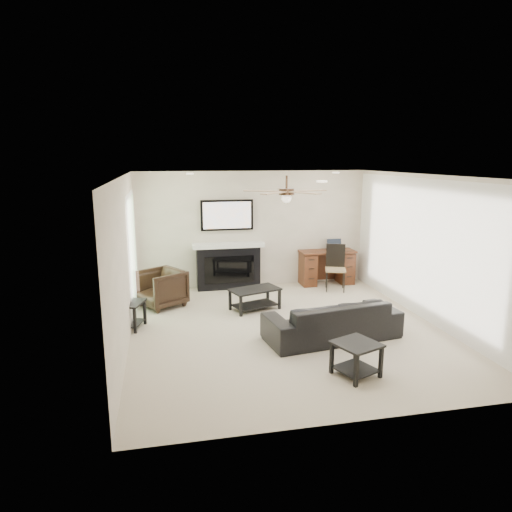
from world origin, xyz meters
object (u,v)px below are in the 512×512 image
(sofa, at_px, (332,320))
(fireplace_unit, at_px, (228,245))
(armchair, at_px, (161,288))
(desk, at_px, (326,267))
(coffee_table, at_px, (255,299))

(sofa, xyz_separation_m, fireplace_unit, (-1.17, 3.08, 0.65))
(armchair, distance_m, fireplace_unit, 1.81)
(fireplace_unit, bearing_deg, desk, -1.12)
(sofa, relative_size, coffee_table, 2.33)
(armchair, bearing_deg, sofa, 18.08)
(coffee_table, bearing_deg, desk, 18.12)
(fireplace_unit, xyz_separation_m, desk, (2.20, -0.04, -0.57))
(fireplace_unit, distance_m, desk, 2.28)
(armchair, distance_m, desk, 3.74)
(sofa, height_order, coffee_table, sofa)
(armchair, xyz_separation_m, coffee_table, (1.70, -0.55, -0.15))
(desk, bearing_deg, sofa, -108.70)
(sofa, bearing_deg, desk, -117.02)
(coffee_table, relative_size, fireplace_unit, 0.47)
(coffee_table, bearing_deg, sofa, -79.24)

